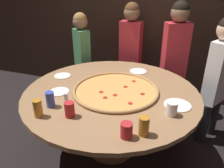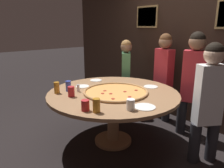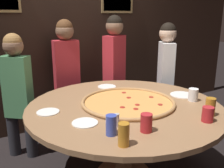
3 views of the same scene
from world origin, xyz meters
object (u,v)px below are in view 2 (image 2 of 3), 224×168
at_px(white_plate_far_back, 96,80).
at_px(white_plate_beside_cup, 82,86).
at_px(diner_far_left, 126,72).
at_px(white_plate_left_side, 145,107).
at_px(giant_pizza, 116,92).
at_px(white_plate_near_front, 151,87).
at_px(diner_side_left, 194,79).
at_px(diner_side_right, 209,97).
at_px(drink_cup_centre_back, 131,105).
at_px(drink_cup_by_shaker, 57,88).
at_px(drink_cup_near_right, 71,92).
at_px(dining_table, 113,100).
at_px(drink_cup_far_right, 68,86).
at_px(drink_cup_far_left, 85,105).
at_px(drink_cup_near_left, 96,105).
at_px(diner_centre_back, 164,72).
at_px(condiment_shaker, 78,88).

relative_size(white_plate_far_back, white_plate_beside_cup, 0.96).
relative_size(white_plate_far_back, diner_far_left, 0.14).
height_order(white_plate_left_side, white_plate_beside_cup, same).
relative_size(giant_pizza, white_plate_near_front, 4.24).
bearing_deg(diner_side_left, diner_side_right, 110.23).
distance_m(drink_cup_centre_back, white_plate_far_back, 1.33).
xyz_separation_m(drink_cup_by_shaker, white_plate_near_front, (0.55, 1.20, -0.07)).
bearing_deg(drink_cup_near_right, dining_table, 72.24).
distance_m(white_plate_near_front, diner_side_right, 0.88).
relative_size(dining_table, white_plate_near_front, 8.61).
xyz_separation_m(drink_cup_far_right, diner_far_left, (-0.36, 1.35, -0.04)).
xyz_separation_m(white_plate_beside_cup, diner_side_right, (1.50, 0.78, 0.07)).
height_order(white_plate_near_front, diner_side_right, diner_side_right).
bearing_deg(dining_table, drink_cup_centre_back, -21.83).
xyz_separation_m(white_plate_left_side, diner_side_left, (-0.13, 1.12, 0.12)).
distance_m(white_plate_beside_cup, diner_side_right, 1.69).
relative_size(drink_cup_far_left, diner_side_right, 0.08).
xyz_separation_m(giant_pizza, drink_cup_near_left, (0.40, -0.57, 0.06)).
bearing_deg(white_plate_left_side, drink_cup_near_left, -112.57).
xyz_separation_m(drink_cup_centre_back, diner_centre_back, (-0.72, 1.41, 0.04)).
height_order(white_plate_far_back, white_plate_beside_cup, same).
distance_m(giant_pizza, drink_cup_far_left, 0.71).
bearing_deg(drink_cup_far_right, drink_cup_near_left, -7.54).
height_order(white_plate_left_side, diner_side_right, diner_side_right).
bearing_deg(diner_side_right, diner_side_left, -103.40).
relative_size(white_plate_beside_cup, diner_centre_back, 0.13).
relative_size(drink_cup_far_right, white_plate_left_side, 0.59).
distance_m(drink_cup_far_left, white_plate_far_back, 1.27).
distance_m(drink_cup_centre_back, diner_far_left, 1.78).
xyz_separation_m(condiment_shaker, diner_far_left, (-0.46, 1.25, -0.02)).
xyz_separation_m(drink_cup_near_right, diner_side_right, (1.19, 1.12, 0.01)).
bearing_deg(condiment_shaker, white_plate_far_back, 124.11).
bearing_deg(drink_cup_far_right, white_plate_near_front, 62.09).
xyz_separation_m(white_plate_beside_cup, diner_side_left, (1.00, 1.24, 0.12)).
bearing_deg(drink_cup_near_right, white_plate_left_side, 29.38).
bearing_deg(white_plate_far_back, condiment_shaker, -55.89).
bearing_deg(white_plate_beside_cup, white_plate_left_side, 6.20).
bearing_deg(diner_centre_back, giant_pizza, 103.04).
bearing_deg(white_plate_beside_cup, diner_far_left, 104.44).
xyz_separation_m(dining_table, drink_cup_far_right, (-0.40, -0.45, 0.18)).
distance_m(drink_cup_far_left, white_plate_near_front, 1.23).
distance_m(white_plate_far_back, white_plate_beside_cup, 0.39).
relative_size(white_plate_far_back, diner_side_left, 0.12).
bearing_deg(drink_cup_near_right, drink_cup_near_left, -3.05).
bearing_deg(giant_pizza, drink_cup_near_right, -111.61).
relative_size(drink_cup_far_left, white_plate_left_side, 0.48).
height_order(drink_cup_near_left, diner_side_right, diner_side_right).
relative_size(drink_cup_by_shaker, white_plate_beside_cup, 0.76).
height_order(white_plate_left_side, condiment_shaker, condiment_shaker).
bearing_deg(giant_pizza, drink_cup_centre_back, -24.06).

